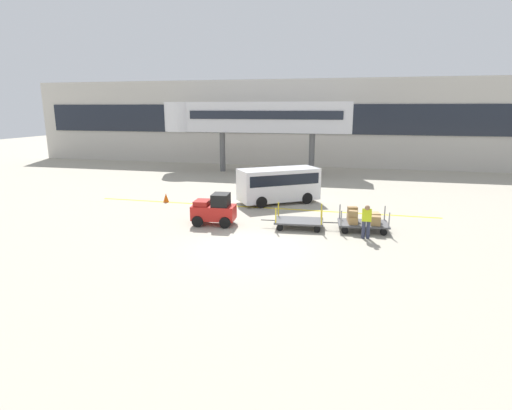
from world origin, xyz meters
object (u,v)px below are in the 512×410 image
Objects in this scene: safety_cone_near at (166,198)px; baggage_cart_middle at (363,220)px; baggage_cart_lead at (299,221)px; shuttle_van at (279,183)px; baggage_tug at (214,210)px; baggage_handler at (366,220)px.

baggage_cart_middle is at bearing -16.20° from safety_cone_near.
shuttle_van reaches higher than baggage_cart_lead.
safety_cone_near is at bearing -167.39° from shuttle_van.
baggage_cart_lead is at bearing -174.53° from baggage_cart_middle.
baggage_tug is 3.98× the size of safety_cone_near.
baggage_cart_lead is (4.14, 0.36, -0.41)m from baggage_tug.
baggage_tug reaches higher than safety_cone_near.
baggage_handler is at bearing -50.55° from shuttle_van.
baggage_handler is 0.31× the size of shuttle_van.
shuttle_van is at bearing 68.51° from baggage_tug.
shuttle_van reaches higher than baggage_cart_middle.
baggage_tug is 0.72× the size of baggage_cart_lead.
baggage_cart_lead is at bearing 5.01° from baggage_tug.
shuttle_van is (-4.94, 4.90, 0.72)m from baggage_cart_middle.
safety_cone_near is (-4.56, 4.04, -0.48)m from baggage_tug.
baggage_cart_middle is (2.98, 0.29, 0.17)m from baggage_cart_lead.
baggage_handler is 12.69m from safety_cone_near.
baggage_cart_middle is (7.12, 0.65, -0.24)m from baggage_tug.
baggage_handler is at bearing -84.57° from baggage_cart_middle.
baggage_handler is 7.96m from shuttle_van.
baggage_cart_middle is at bearing 5.47° from baggage_cart_lead.
baggage_cart_middle is 0.61× the size of shuttle_van.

